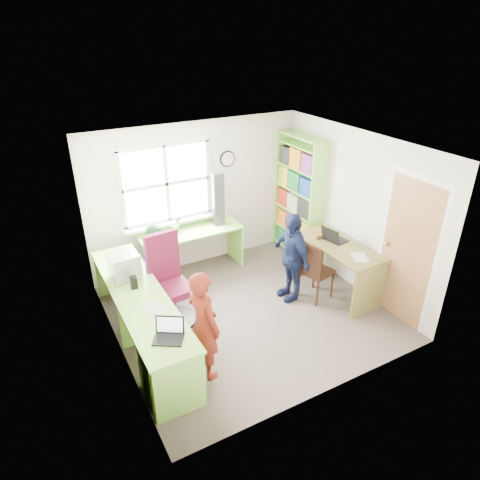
{
  "coord_description": "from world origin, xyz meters",
  "views": [
    {
      "loc": [
        -2.5,
        -4.32,
        3.7
      ],
      "look_at": [
        0.0,
        0.25,
        1.05
      ],
      "focal_mm": 32.0,
      "sensor_mm": 36.0,
      "label": 1
    }
  ],
  "objects_px": {
    "l_desk": "(166,325)",
    "laptop_left": "(169,333)",
    "right_desk": "(338,258)",
    "swivel_chair": "(169,285)",
    "person_navy": "(292,257)",
    "crt_monitor": "(125,266)",
    "laptop_right": "(333,238)",
    "cd_tower": "(218,199)",
    "bookshelf": "(298,200)",
    "person_red": "(203,325)",
    "potted_plant": "(177,224)",
    "person_green": "(158,262)",
    "wooden_chair": "(314,269)"
  },
  "relations": [
    {
      "from": "l_desk",
      "to": "bookshelf",
      "type": "xyz_separation_m",
      "value": [
        2.96,
        1.47,
        0.55
      ]
    },
    {
      "from": "right_desk",
      "to": "swivel_chair",
      "type": "xyz_separation_m",
      "value": [
        -2.46,
        0.54,
        -0.02
      ]
    },
    {
      "from": "l_desk",
      "to": "potted_plant",
      "type": "distance_m",
      "value": 2.0
    },
    {
      "from": "laptop_right",
      "to": "potted_plant",
      "type": "xyz_separation_m",
      "value": [
        -1.92,
        1.46,
        0.05
      ]
    },
    {
      "from": "wooden_chair",
      "to": "l_desk",
      "type": "bearing_deg",
      "value": 169.85
    },
    {
      "from": "l_desk",
      "to": "crt_monitor",
      "type": "height_order",
      "value": "crt_monitor"
    },
    {
      "from": "wooden_chair",
      "to": "right_desk",
      "type": "bearing_deg",
      "value": -14.28
    },
    {
      "from": "wooden_chair",
      "to": "potted_plant",
      "type": "relative_size",
      "value": 3.37
    },
    {
      "from": "person_red",
      "to": "l_desk",
      "type": "bearing_deg",
      "value": 19.4
    },
    {
      "from": "right_desk",
      "to": "crt_monitor",
      "type": "xyz_separation_m",
      "value": [
        -2.99,
        0.68,
        0.36
      ]
    },
    {
      "from": "person_red",
      "to": "right_desk",
      "type": "bearing_deg",
      "value": -87.43
    },
    {
      "from": "right_desk",
      "to": "wooden_chair",
      "type": "xyz_separation_m",
      "value": [
        -0.44,
        0.01,
        -0.06
      ]
    },
    {
      "from": "wooden_chair",
      "to": "crt_monitor",
      "type": "relative_size",
      "value": 2.45
    },
    {
      "from": "bookshelf",
      "to": "person_navy",
      "type": "distance_m",
      "value": 1.48
    },
    {
      "from": "swivel_chair",
      "to": "bookshelf",
      "type": "bearing_deg",
      "value": 10.41
    },
    {
      "from": "l_desk",
      "to": "swivel_chair",
      "type": "height_order",
      "value": "swivel_chair"
    },
    {
      "from": "right_desk",
      "to": "laptop_right",
      "type": "bearing_deg",
      "value": 86.14
    },
    {
      "from": "laptop_right",
      "to": "right_desk",
      "type": "bearing_deg",
      "value": 167.61
    },
    {
      "from": "right_desk",
      "to": "potted_plant",
      "type": "height_order",
      "value": "potted_plant"
    },
    {
      "from": "laptop_left",
      "to": "person_navy",
      "type": "distance_m",
      "value": 2.38
    },
    {
      "from": "potted_plant",
      "to": "person_red",
      "type": "distance_m",
      "value": 2.32
    },
    {
      "from": "right_desk",
      "to": "person_navy",
      "type": "bearing_deg",
      "value": 162.75
    },
    {
      "from": "person_green",
      "to": "l_desk",
      "type": "bearing_deg",
      "value": -170.11
    },
    {
      "from": "person_green",
      "to": "cd_tower",
      "type": "bearing_deg",
      "value": -43.87
    },
    {
      "from": "right_desk",
      "to": "crt_monitor",
      "type": "relative_size",
      "value": 3.6
    },
    {
      "from": "laptop_left",
      "to": "laptop_right",
      "type": "bearing_deg",
      "value": 48.58
    },
    {
      "from": "cd_tower",
      "to": "person_green",
      "type": "xyz_separation_m",
      "value": [
        -1.21,
        -0.46,
        -0.59
      ]
    },
    {
      "from": "person_green",
      "to": "laptop_left",
      "type": "bearing_deg",
      "value": -169.77
    },
    {
      "from": "laptop_left",
      "to": "person_green",
      "type": "xyz_separation_m",
      "value": [
        0.5,
        1.85,
        -0.21
      ]
    },
    {
      "from": "bookshelf",
      "to": "swivel_chair",
      "type": "distance_m",
      "value": 2.81
    },
    {
      "from": "cd_tower",
      "to": "person_navy",
      "type": "distance_m",
      "value": 1.57
    },
    {
      "from": "l_desk",
      "to": "cd_tower",
      "type": "height_order",
      "value": "cd_tower"
    },
    {
      "from": "bookshelf",
      "to": "person_red",
      "type": "xyz_separation_m",
      "value": [
        -2.67,
        -1.95,
        -0.32
      ]
    },
    {
      "from": "bookshelf",
      "to": "crt_monitor",
      "type": "relative_size",
      "value": 5.52
    },
    {
      "from": "laptop_left",
      "to": "person_navy",
      "type": "xyz_separation_m",
      "value": [
        2.2,
        0.91,
        -0.12
      ]
    },
    {
      "from": "potted_plant",
      "to": "cd_tower",
      "type": "bearing_deg",
      "value": -1.45
    },
    {
      "from": "laptop_right",
      "to": "cd_tower",
      "type": "bearing_deg",
      "value": 30.48
    },
    {
      "from": "l_desk",
      "to": "laptop_left",
      "type": "height_order",
      "value": "laptop_left"
    },
    {
      "from": "potted_plant",
      "to": "person_green",
      "type": "bearing_deg",
      "value": -135.86
    },
    {
      "from": "swivel_chair",
      "to": "person_red",
      "type": "relative_size",
      "value": 0.93
    },
    {
      "from": "potted_plant",
      "to": "laptop_right",
      "type": "bearing_deg",
      "value": -37.21
    },
    {
      "from": "bookshelf",
      "to": "crt_monitor",
      "type": "height_order",
      "value": "bookshelf"
    },
    {
      "from": "l_desk",
      "to": "right_desk",
      "type": "xyz_separation_m",
      "value": [
        2.76,
        0.13,
        0.11
      ]
    },
    {
      "from": "crt_monitor",
      "to": "laptop_right",
      "type": "xyz_separation_m",
      "value": [
        3.0,
        -0.51,
        -0.09
      ]
    },
    {
      "from": "person_red",
      "to": "person_green",
      "type": "relative_size",
      "value": 1.15
    },
    {
      "from": "bookshelf",
      "to": "person_green",
      "type": "relative_size",
      "value": 1.77
    },
    {
      "from": "l_desk",
      "to": "laptop_left",
      "type": "relative_size",
      "value": 7.43
    },
    {
      "from": "cd_tower",
      "to": "right_desk",
      "type": "bearing_deg",
      "value": -46.91
    },
    {
      "from": "swivel_chair",
      "to": "potted_plant",
      "type": "height_order",
      "value": "swivel_chair"
    },
    {
      "from": "laptop_left",
      "to": "person_red",
      "type": "distance_m",
      "value": 0.45
    }
  ]
}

